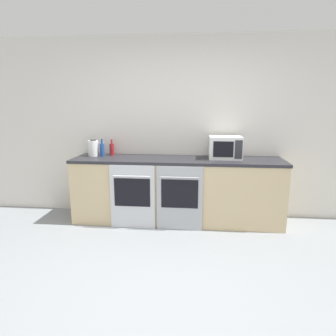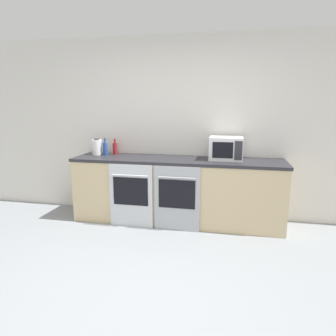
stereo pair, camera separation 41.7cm
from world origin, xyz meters
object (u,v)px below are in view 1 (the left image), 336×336
oven_left (132,197)px  bottle_red (112,149)px  oven_right (180,198)px  bottle_blue (102,149)px  kettle (93,148)px  microwave (225,148)px

oven_left → bottle_red: bottle_red is taller
oven_right → bottle_blue: size_ratio=3.47×
bottle_blue → bottle_red: bearing=38.9°
oven_right → bottle_red: (-1.04, 0.52, 0.56)m
bottle_red → kettle: kettle is taller
oven_left → microwave: bearing=18.1°
oven_right → bottle_red: bearing=153.6°
bottle_red → bottle_blue: bearing=-141.1°
microwave → bottle_blue: 1.75m
oven_right → bottle_blue: (-1.15, 0.42, 0.56)m
bottle_blue → kettle: bearing=-179.4°
oven_left → kettle: (-0.66, 0.42, 0.58)m
microwave → bottle_red: 1.64m
bottle_red → oven_right: bearing=-26.4°
bottle_blue → kettle: 0.13m
microwave → bottle_blue: size_ratio=1.77×
microwave → bottle_red: size_ratio=1.88×
bottle_blue → bottle_red: size_ratio=1.06×
bottle_red → microwave: bearing=-4.0°
oven_left → oven_right: (0.63, 0.00, 0.00)m
oven_left → kettle: kettle is taller
oven_left → microwave: (1.23, 0.40, 0.62)m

